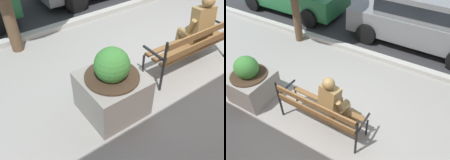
{
  "view_description": "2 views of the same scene",
  "coord_description": "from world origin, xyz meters",
  "views": [
    {
      "loc": [
        -3.35,
        -2.1,
        2.87
      ],
      "look_at": [
        -1.82,
        0.06,
        0.6
      ],
      "focal_mm": 39.25,
      "sensor_mm": 36.0,
      "label": 1
    },
    {
      "loc": [
        1.65,
        -2.1,
        3.77
      ],
      "look_at": [
        -0.01,
        0.8,
        0.75
      ],
      "focal_mm": 35.17,
      "sensor_mm": 36.0,
      "label": 2
    }
  ],
  "objects": [
    {
      "name": "bronze_statue_seated",
      "position": [
        0.22,
        0.3,
        0.67
      ],
      "size": [
        0.74,
        0.79,
        1.37
      ],
      "color": "olive",
      "rests_on": "ground"
    },
    {
      "name": "ground_plane",
      "position": [
        0.0,
        0.0,
        0.0
      ],
      "size": [
        80.0,
        80.0,
        0.0
      ],
      "primitive_type": "plane",
      "color": "gray"
    },
    {
      "name": "concrete_planter",
      "position": [
        -1.82,
        0.06,
        0.44
      ],
      "size": [
        0.88,
        0.88,
        1.12
      ],
      "color": "gray",
      "rests_on": "ground"
    },
    {
      "name": "curb_stone",
      "position": [
        0.0,
        2.9,
        0.06
      ],
      "size": [
        60.0,
        0.2,
        0.12
      ],
      "primitive_type": "cube",
      "color": "#B2AFA8",
      "rests_on": "ground"
    },
    {
      "name": "street_surface",
      "position": [
        0.0,
        7.5,
        0.0
      ],
      "size": [
        60.0,
        9.0,
        0.01
      ],
      "primitive_type": "cube",
      "color": "#2D2D30",
      "rests_on": "ground"
    },
    {
      "name": "park_bench",
      "position": [
        -0.01,
        0.09,
        0.54
      ],
      "size": [
        1.81,
        0.57,
        0.95
      ],
      "color": "brown",
      "rests_on": "ground"
    },
    {
      "name": "parked_car_grey",
      "position": [
        0.74,
        4.31,
        0.84
      ],
      "size": [
        4.12,
        1.96,
        1.56
      ],
      "color": "slate",
      "rests_on": "ground"
    }
  ]
}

